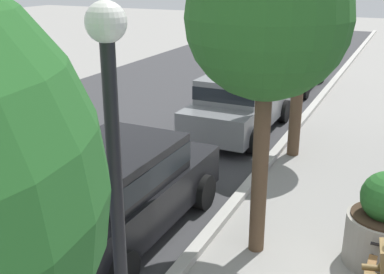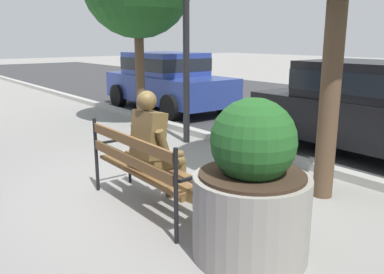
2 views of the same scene
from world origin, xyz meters
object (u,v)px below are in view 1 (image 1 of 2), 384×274
parked_car_silver (290,65)px  lamp_post (115,169)px  parked_car_black (119,187)px  street_tree_down_street (268,19)px  parked_car_grey (239,102)px  street_tree_far_corner (303,20)px  concrete_planter (383,226)px

parked_car_silver → lamp_post: (-13.73, -1.83, 1.71)m
parked_car_black → parked_car_silver: (11.04, 0.00, 0.00)m
street_tree_down_street → parked_car_grey: bearing=22.7°
street_tree_far_corner → parked_car_grey: 2.96m
street_tree_down_street → street_tree_far_corner: 4.22m
parked_car_grey → concrete_planter: bearing=-140.3°
lamp_post → concrete_planter: bearing=-29.6°
parked_car_grey → lamp_post: size_ratio=1.05×
street_tree_far_corner → lamp_post: bearing=-179.0°
parked_car_silver → lamp_post: 13.96m
parked_car_black → street_tree_far_corner: bearing=-19.9°
street_tree_down_street → parked_car_black: bearing=103.4°
concrete_planter → parked_car_grey: bearing=39.7°
street_tree_down_street → street_tree_far_corner: bearing=6.1°
street_tree_down_street → street_tree_far_corner: (4.17, 0.44, -0.41)m
parked_car_grey → parked_car_silver: size_ratio=1.00×
concrete_planter → lamp_post: (-3.62, 2.06, 1.94)m
street_tree_down_street → lamp_post: street_tree_down_street is taller
concrete_planter → street_tree_down_street: street_tree_down_street is taller
lamp_post → parked_car_silver: bearing=7.6°
concrete_planter → parked_car_black: 4.00m
street_tree_far_corner → lamp_post: (-7.37, -0.13, -0.53)m
street_tree_down_street → parked_car_silver: street_tree_down_street is taller
street_tree_down_street → street_tree_far_corner: street_tree_down_street is taller
concrete_planter → parked_car_silver: size_ratio=0.35×
concrete_planter → parked_car_silver: 10.83m
parked_car_black → parked_car_silver: size_ratio=1.00×
concrete_planter → street_tree_far_corner: street_tree_far_corner is taller
parked_car_silver → parked_car_grey: bearing=180.0°
parked_car_black → concrete_planter: bearing=-76.5°
parked_car_black → lamp_post: bearing=-145.8°
parked_car_silver → lamp_post: lamp_post is taller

